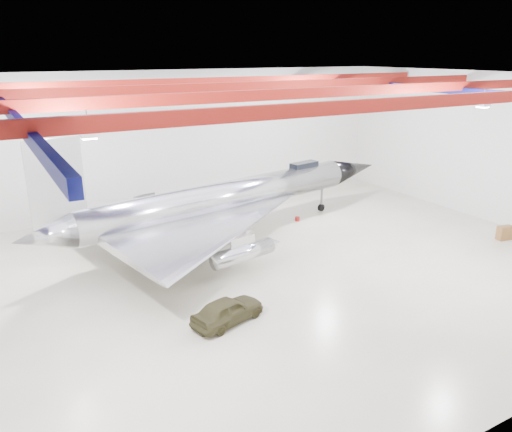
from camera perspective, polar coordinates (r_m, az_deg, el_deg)
floor at (r=29.41m, az=0.32°, el=-6.44°), size 40.00×40.00×0.00m
wall_back at (r=41.00m, az=-10.28°, el=8.41°), size 40.00×0.00×40.00m
wall_right at (r=41.16m, az=25.46°, el=6.98°), size 0.00×30.00×30.00m
ceiling at (r=26.77m, az=0.37°, el=15.49°), size 40.00×40.00×0.00m
ceiling_structure at (r=26.81m, az=0.36°, el=14.05°), size 39.50×29.50×1.08m
jet_aircraft at (r=33.97m, az=-3.48°, el=1.71°), size 29.44×19.58×8.07m
jeep at (r=24.07m, az=-3.27°, el=-10.71°), size 4.02×2.47×1.28m
desk at (r=38.26m, az=26.55°, el=-1.73°), size 1.14×0.73×0.97m
crate_ply at (r=31.65m, az=-13.94°, el=-4.84°), size 0.58×0.53×0.33m
toolbox_red at (r=37.97m, az=-6.12°, el=-0.50°), size 0.57×0.52×0.32m
engine_drum at (r=30.62m, az=-3.17°, el=-5.00°), size 0.63×0.63×0.43m
parts_bin at (r=37.03m, az=-4.21°, el=-0.87°), size 0.64×0.55×0.39m
crate_small at (r=32.39m, az=-12.75°, el=-4.29°), size 0.40×0.34×0.25m
tool_chest at (r=38.22m, az=4.74°, el=-0.33°), size 0.43×0.43×0.33m
oil_barrel at (r=31.69m, az=-6.07°, el=-4.35°), size 0.59×0.55×0.34m
spares_box at (r=37.77m, az=-2.49°, el=-0.51°), size 0.48×0.48×0.32m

